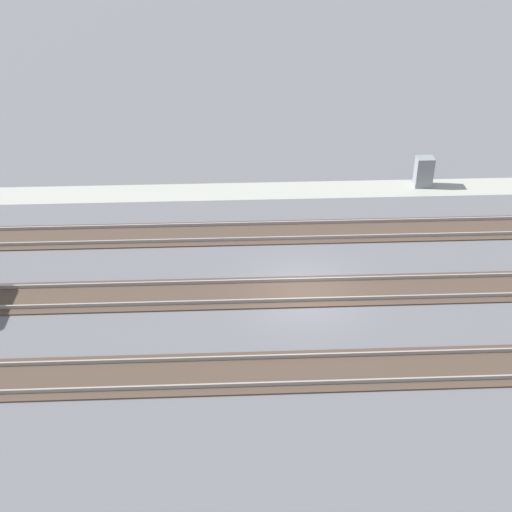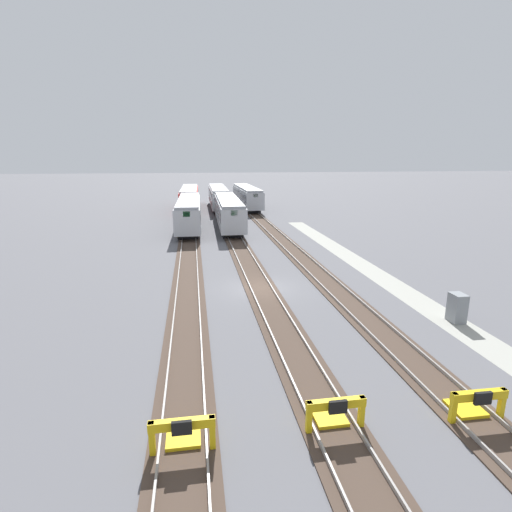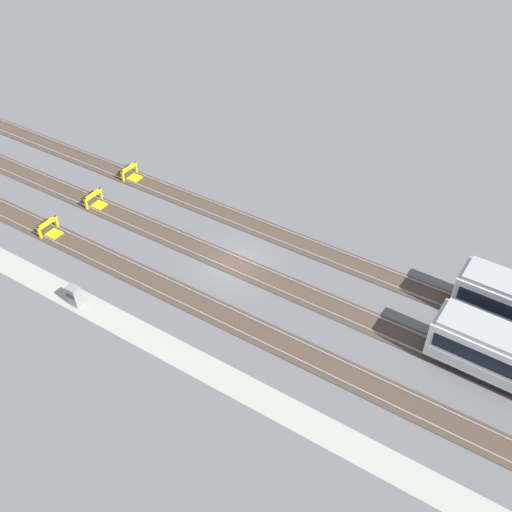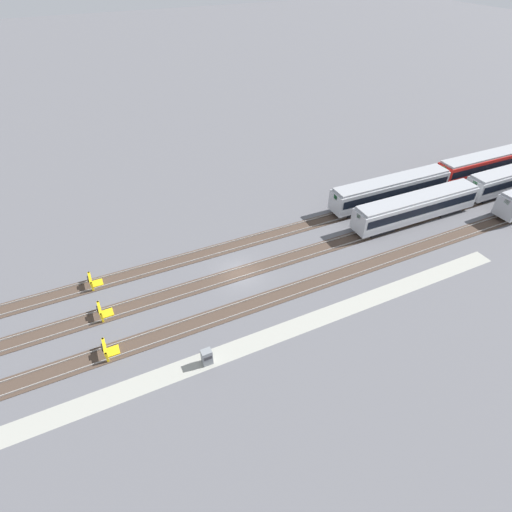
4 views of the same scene
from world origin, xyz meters
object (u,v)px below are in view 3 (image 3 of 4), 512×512
object	(u,v)px
bumper_stop_nearest_track	(50,229)
bumper_stop_near_inner_track	(96,200)
bumper_stop_middle_track	(131,173)
electrical_cabinet	(74,295)

from	to	relation	value
bumper_stop_nearest_track	bumper_stop_near_inner_track	world-z (taller)	same
bumper_stop_near_inner_track	bumper_stop_middle_track	world-z (taller)	same
bumper_stop_near_inner_track	electrical_cabinet	size ratio (longest dim) A/B	1.25
bumper_stop_middle_track	bumper_stop_near_inner_track	bearing A→B (deg)	-87.05
bumper_stop_near_inner_track	electrical_cabinet	xyz separation A→B (m)	(7.29, -9.62, 0.29)
bumper_stop_nearest_track	bumper_stop_middle_track	distance (m)	9.85
bumper_stop_nearest_track	electrical_cabinet	distance (m)	8.92
bumper_stop_near_inner_track	bumper_stop_middle_track	bearing A→B (deg)	92.95
bumper_stop_nearest_track	electrical_cabinet	xyz separation A→B (m)	(7.59, -4.69, 0.29)
bumper_stop_nearest_track	electrical_cabinet	world-z (taller)	electrical_cabinet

